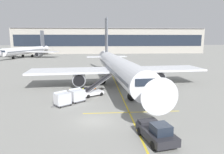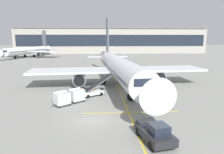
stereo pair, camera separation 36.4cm
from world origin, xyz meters
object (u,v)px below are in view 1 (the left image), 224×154
safety_cone_engine_keepout (94,87)px  safety_cone_wingtip (95,85)px  baggage_cart_lead (77,95)px  baggage_cart_second (62,98)px  ground_crew_by_loader (70,94)px  distant_airplane (26,51)px  pushback_tug (157,132)px  ground_crew_by_carts (83,93)px  parked_airplane (118,67)px  belt_loader (94,90)px

safety_cone_engine_keepout → safety_cone_wingtip: safety_cone_wingtip is taller
baggage_cart_lead → safety_cone_wingtip: 9.85m
baggage_cart_lead → baggage_cart_second: size_ratio=1.00×
ground_crew_by_loader → safety_cone_wingtip: 9.38m
safety_cone_engine_keepout → distant_airplane: 77.31m
pushback_tug → safety_cone_engine_keepout: (-5.57, 19.94, -0.51)m
baggage_cart_second → safety_cone_engine_keepout: (4.25, 9.28, -0.69)m
baggage_cart_second → ground_crew_by_carts: (2.61, 2.73, -0.00)m
baggage_cart_lead → safety_cone_engine_keepout: (2.46, 7.66, -0.69)m
pushback_tug → ground_crew_by_loader: 15.96m
parked_airplane → safety_cone_wingtip: size_ratio=57.58×
belt_loader → safety_cone_engine_keepout: 4.63m
safety_cone_engine_keepout → distant_airplane: (-34.05, 69.35, 2.99)m
safety_cone_engine_keepout → pushback_tug: bearing=-74.4°
baggage_cart_lead → ground_crew_by_carts: baggage_cart_lead is taller
baggage_cart_second → safety_cone_engine_keepout: bearing=65.4°
baggage_cart_lead → ground_crew_by_loader: size_ratio=1.52×
parked_airplane → baggage_cart_lead: bearing=-123.1°
ground_crew_by_carts → distant_airplane: bearing=113.1°
safety_cone_engine_keepout → safety_cone_wingtip: (0.01, 1.85, 0.06)m
ground_crew_by_carts → safety_cone_engine_keepout: ground_crew_by_carts is taller
baggage_cart_lead → safety_cone_wingtip: bearing=75.5°
distant_airplane → baggage_cart_lead: bearing=-67.7°
baggage_cart_lead → safety_cone_engine_keepout: size_ratio=4.10×
parked_airplane → ground_crew_by_loader: (-8.12, -9.97, -2.48)m
belt_loader → baggage_cart_lead: (-2.37, -3.07, 0.10)m
belt_loader → pushback_tug: bearing=-69.8°
ground_crew_by_loader → safety_cone_engine_keepout: size_ratio=2.70×
belt_loader → ground_crew_by_carts: belt_loader is taller
baggage_cart_lead → pushback_tug: baggage_cart_lead is taller
parked_airplane → distant_airplane: 76.65m
belt_loader → ground_crew_by_loader: 4.10m
baggage_cart_second → safety_cone_wingtip: 11.94m
belt_loader → pushback_tug: 16.35m
baggage_cart_lead → ground_crew_by_loader: 1.36m
safety_cone_wingtip → baggage_cart_second: bearing=-110.9°
baggage_cart_lead → distant_airplane: distant_airplane is taller
belt_loader → pushback_tug: belt_loader is taller
parked_airplane → safety_cone_engine_keepout: (-4.60, -3.15, -3.17)m
parked_airplane → safety_cone_engine_keepout: 6.41m
baggage_cart_lead → safety_cone_wingtip: (2.46, 9.51, -0.63)m
ground_crew_by_loader → ground_crew_by_carts: 1.91m
pushback_tug → distant_airplane: bearing=113.9°
safety_cone_engine_keepout → distant_airplane: size_ratio=0.02×
pushback_tug → distant_airplane: distant_airplane is taller
baggage_cart_lead → safety_cone_engine_keepout: baggage_cart_lead is taller
belt_loader → baggage_cart_second: belt_loader is taller
baggage_cart_second → belt_loader: bearing=48.4°
baggage_cart_lead → safety_cone_wingtip: baggage_cart_lead is taller
baggage_cart_lead → pushback_tug: bearing=-56.8°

